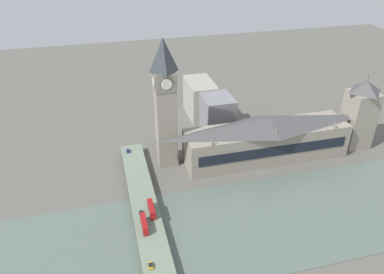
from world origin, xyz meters
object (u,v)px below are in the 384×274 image
at_px(parliament_hall, 267,138).
at_px(car_southbound_lead, 151,265).
at_px(double_decker_bus_lead, 144,224).
at_px(car_northbound_tail, 141,214).
at_px(double_decker_bus_mid, 151,209).
at_px(clock_tower, 165,101).
at_px(car_southbound_mid, 128,151).
at_px(victoria_tower, 359,114).
at_px(road_bridge, 151,236).

relative_size(parliament_hall, car_southbound_lead, 25.90).
height_order(double_decker_bus_lead, car_southbound_lead, double_decker_bus_lead).
height_order(double_decker_bus_lead, car_northbound_tail, double_decker_bus_lead).
height_order(car_northbound_tail, car_southbound_lead, car_southbound_lead).
xyz_separation_m(double_decker_bus_mid, car_northbound_tail, (-0.21, 5.09, -1.92)).
distance_m(parliament_hall, clock_tower, 67.15).
bearing_deg(double_decker_bus_lead, clock_tower, -21.03).
bearing_deg(car_southbound_mid, car_southbound_lead, 179.64).
relative_size(victoria_tower, double_decker_bus_mid, 4.33).
bearing_deg(parliament_hall, road_bridge, 123.43).
distance_m(clock_tower, double_decker_bus_lead, 71.65).
height_order(clock_tower, road_bridge, clock_tower).
distance_m(victoria_tower, car_southbound_mid, 148.99).
bearing_deg(road_bridge, car_northbound_tail, 9.94).
relative_size(clock_tower, double_decker_bus_lead, 6.72).
distance_m(car_southbound_lead, car_southbound_mid, 92.09).
height_order(victoria_tower, road_bridge, victoria_tower).
height_order(car_northbound_tail, car_southbound_mid, car_southbound_mid).
bearing_deg(car_southbound_mid, clock_tower, -112.95).
relative_size(victoria_tower, road_bridge, 0.30).
bearing_deg(car_southbound_mid, parliament_hall, -103.72).
bearing_deg(double_decker_bus_mid, victoria_tower, -74.62).
relative_size(clock_tower, car_southbound_lead, 19.80).
bearing_deg(car_southbound_mid, double_decker_bus_mid, -175.02).
xyz_separation_m(victoria_tower, car_northbound_tail, (-39.13, 146.55, -16.96)).
xyz_separation_m(clock_tower, double_decker_bus_mid, (-49.54, 17.77, -33.61)).
height_order(clock_tower, double_decker_bus_lead, clock_tower).
distance_m(victoria_tower, double_decker_bus_lead, 154.94).
bearing_deg(double_decker_bus_mid, car_southbound_mid, 4.98).
height_order(parliament_hall, clock_tower, clock_tower).
height_order(clock_tower, car_southbound_mid, clock_tower).
height_order(road_bridge, car_southbound_mid, car_southbound_mid).
height_order(parliament_hall, car_southbound_lead, parliament_hall).
bearing_deg(car_southbound_mid, car_northbound_tail, -179.94).
bearing_deg(clock_tower, car_southbound_mid, 67.05).
height_order(clock_tower, car_northbound_tail, clock_tower).
distance_m(clock_tower, car_southbound_mid, 43.37).
relative_size(parliament_hall, car_southbound_mid, 24.00).
distance_m(parliament_hall, car_northbound_tail, 92.52).
xyz_separation_m(victoria_tower, double_decker_bus_lead, (-48.45, 146.40, -15.03)).
bearing_deg(clock_tower, road_bridge, 162.38).
relative_size(victoria_tower, car_northbound_tail, 11.23).
relative_size(double_decker_bus_lead, car_southbound_mid, 2.73).
xyz_separation_m(road_bridge, double_decker_bus_mid, (14.53, -2.58, 3.55)).
bearing_deg(double_decker_bus_mid, road_bridge, 169.93).
bearing_deg(car_southbound_lead, clock_tower, -15.93).
bearing_deg(double_decker_bus_lead, car_southbound_mid, 0.18).
xyz_separation_m(car_northbound_tail, car_southbound_lead, (-32.63, 0.64, 0.01)).
bearing_deg(victoria_tower, car_southbound_mid, 82.11).
distance_m(clock_tower, road_bridge, 76.81).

